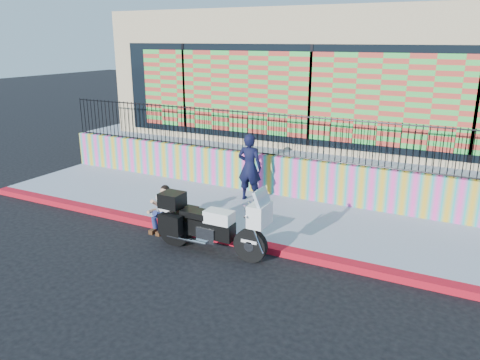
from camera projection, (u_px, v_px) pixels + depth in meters
The scene contains 10 objects.
ground at pixel (242, 245), 10.36m from camera, with size 90.00×90.00×0.00m, color black.
red_curb at pixel (242, 242), 10.34m from camera, with size 16.00×0.30×0.15m, color #A70B25.
sidewalk at pixel (272, 218), 11.74m from camera, with size 16.00×3.00×0.15m, color #858EA0.
mural_wall at pixel (296, 178), 12.92m from camera, with size 16.00×0.20×1.10m, color #FF43AD.
metal_fence at pixel (297, 137), 12.58m from camera, with size 15.80×0.04×1.20m, color black, non-canonical shape.
elevated_platform at pixel (345, 145), 17.27m from camera, with size 16.00×10.00×1.25m, color #858EA0.
storefront_building at pixel (349, 73), 16.32m from camera, with size 14.00×8.06×4.00m.
police_motorcycle at pixel (209, 223), 9.86m from camera, with size 2.57×0.85×1.60m.
police_officer at pixel (250, 167), 12.60m from camera, with size 0.67×0.44×1.84m, color black.
seated_man at pixel (163, 212), 11.07m from camera, with size 0.54×0.71×1.06m.
Camera 1 is at (4.33, -8.45, 4.40)m, focal length 35.00 mm.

